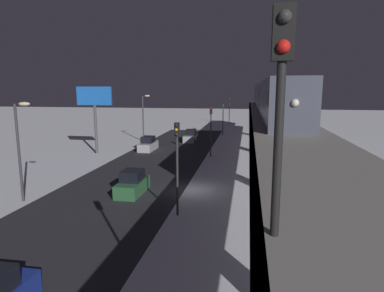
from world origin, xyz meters
TOP-DOWN VIEW (x-y plane):
  - ground_plane at (0.00, 0.00)m, footprint 240.00×240.00m
  - avenue_asphalt at (5.98, 0.00)m, footprint 11.00×82.88m
  - elevated_railway at (-7.26, 0.00)m, footprint 5.00×82.88m
  - subway_train at (-7.35, -20.42)m, footprint 2.94×55.47m
  - rail_signal at (-5.26, 21.03)m, footprint 0.36×0.41m
  - sedan_silver at (4.58, -26.40)m, footprint 1.91×4.70m
  - sedan_silver_2 at (9.18, -17.53)m, footprint 1.80×4.48m
  - sedan_green at (4.58, 1.70)m, footprint 1.80×4.08m
  - traffic_light_near at (-0.12, 5.79)m, footprint 0.32×0.44m
  - traffic_light_mid at (-0.12, -14.35)m, footprint 0.32×0.44m
  - traffic_light_far at (-0.12, -34.49)m, footprint 0.32×0.44m
  - traffic_light_distant at (-0.12, -54.62)m, footprint 0.32×0.44m
  - commercial_billboard at (15.25, -13.93)m, footprint 4.80×0.36m
  - street_lamp_near at (12.05, 5.00)m, footprint 1.35×0.44m
  - street_lamp_far at (12.05, -25.00)m, footprint 1.35×0.44m

SIDE VIEW (x-z plane):
  - ground_plane at x=0.00m, z-range 0.00..0.00m
  - avenue_asphalt at x=5.98m, z-range 0.00..0.01m
  - sedan_silver at x=4.58m, z-range -0.20..1.77m
  - sedan_green at x=4.58m, z-range -0.19..1.78m
  - sedan_silver_2 at x=9.18m, z-range -0.19..1.78m
  - traffic_light_near at x=-0.12m, z-range 1.00..7.40m
  - traffic_light_mid at x=-0.12m, z-range 1.00..7.40m
  - traffic_light_far at x=-0.12m, z-range 1.00..7.40m
  - traffic_light_distant at x=-0.12m, z-range 1.00..7.40m
  - street_lamp_near at x=12.05m, z-range 0.99..8.64m
  - street_lamp_far at x=12.05m, z-range 0.99..8.64m
  - elevated_railway at x=-7.26m, z-range 2.19..8.12m
  - commercial_billboard at x=15.25m, z-range 2.38..11.28m
  - subway_train at x=-7.35m, z-range 6.01..9.41m
  - rail_signal at x=-5.26m, z-range 6.65..10.65m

